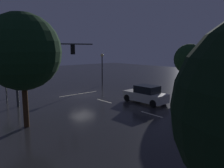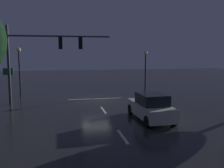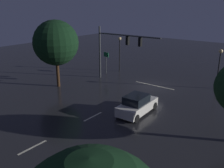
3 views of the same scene
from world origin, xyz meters
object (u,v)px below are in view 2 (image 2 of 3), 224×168
street_lamp_right_kerb (19,62)px  route_sign (8,77)px  car_approaching (151,107)px  street_lamp_left_kerb (146,63)px  traffic_signal_assembly (43,51)px

street_lamp_right_kerb → route_sign: street_lamp_right_kerb is taller
car_approaching → street_lamp_left_kerb: street_lamp_left_kerb is taller
traffic_signal_assembly → street_lamp_left_kerb: traffic_signal_assembly is taller
street_lamp_left_kerb → route_sign: size_ratio=1.50×
car_approaching → street_lamp_right_kerb: street_lamp_right_kerb is taller
street_lamp_right_kerb → route_sign: (0.61, 2.21, -1.23)m
street_lamp_left_kerb → route_sign: 13.98m
traffic_signal_assembly → street_lamp_right_kerb: size_ratio=1.77×
street_lamp_left_kerb → street_lamp_right_kerb: street_lamp_right_kerb is taller
route_sign → street_lamp_right_kerb: bearing=-105.5°
street_lamp_right_kerb → route_sign: 2.60m
car_approaching → street_lamp_left_kerb: size_ratio=0.99×
car_approaching → traffic_signal_assembly: bearing=-43.3°
car_approaching → route_sign: bearing=-39.4°
street_lamp_left_kerb → street_lamp_right_kerb: bearing=2.1°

